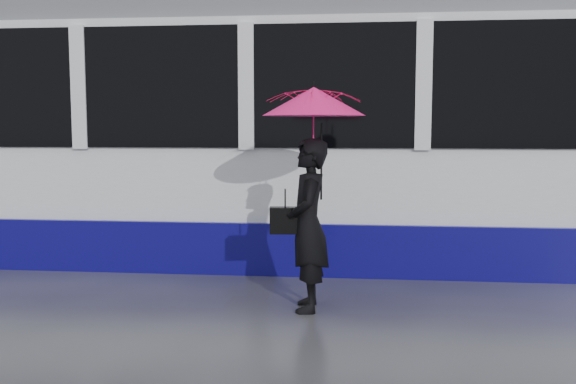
# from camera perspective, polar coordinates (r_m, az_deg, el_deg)

# --- Properties ---
(ground) EXTENTS (90.00, 90.00, 0.00)m
(ground) POSITION_cam_1_polar(r_m,az_deg,el_deg) (6.39, -3.27, -10.03)
(ground) COLOR #2C2B31
(ground) RESTS_ON ground
(rails) EXTENTS (34.00, 1.51, 0.02)m
(rails) POSITION_cam_1_polar(r_m,az_deg,el_deg) (8.79, -0.61, -5.53)
(rails) COLOR #3F3D38
(rails) RESTS_ON ground
(tram) EXTENTS (26.00, 2.56, 3.35)m
(tram) POSITION_cam_1_polar(r_m,az_deg,el_deg) (8.59, 1.00, 5.14)
(tram) COLOR white
(tram) RESTS_ON ground
(woman) EXTENTS (0.45, 0.63, 1.63)m
(woman) POSITION_cam_1_polar(r_m,az_deg,el_deg) (6.07, 1.79, -2.96)
(woman) COLOR black
(woman) RESTS_ON ground
(umbrella) EXTENTS (1.05, 1.05, 1.10)m
(umbrella) POSITION_cam_1_polar(r_m,az_deg,el_deg) (5.99, 2.30, 6.28)
(umbrella) COLOR #F31467
(umbrella) RESTS_ON ground
(handbag) EXTENTS (0.30, 0.15, 0.43)m
(handbag) POSITION_cam_1_polar(r_m,az_deg,el_deg) (6.10, -0.25, -2.53)
(handbag) COLOR black
(handbag) RESTS_ON ground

